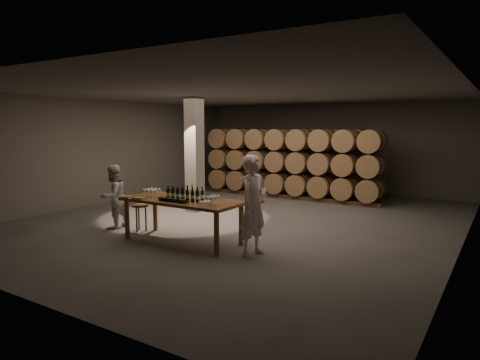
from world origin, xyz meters
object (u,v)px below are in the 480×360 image
Objects in this scene: bottle_cluster at (185,195)px; stool at (140,209)px; tasting_table at (182,204)px; plate at (204,202)px; notebook_near at (139,198)px; person_woman at (113,197)px; person_man at (254,206)px.

bottle_cluster is 1.60m from stool.
tasting_table reaches higher than stool.
plate is 1.44m from notebook_near.
bottle_cluster reaches higher than notebook_near.
notebook_near is at bearing -152.40° from tasting_table.
stool is 0.80m from person_woman.
bottle_cluster is (0.10, -0.02, 0.21)m from tasting_table.
tasting_table is 0.24m from bottle_cluster.
notebook_near reaches higher than tasting_table.
person_man is 1.25× the size of person_woman.
person_man reaches higher than notebook_near.
plate reaches higher than tasting_table.
person_woman reaches higher than bottle_cluster.
tasting_table is 0.59m from plate.
stool is at bearing 128.71° from notebook_near.
tasting_table is at bearing 21.17° from notebook_near.
person_man is at bearing -0.06° from tasting_table.
tasting_table is at bearing 85.02° from person_woman.
notebook_near is at bearing 105.02° from person_man.
tasting_table is at bearing 168.27° from bottle_cluster.
person_woman is (-3.88, 0.06, -0.19)m from person_man.
person_man is (3.13, -0.18, 0.44)m from stool.
person_man is 3.88m from person_woman.
plate is 0.19× the size of person_woman.
notebook_near is 0.13× the size of person_man.
stool is at bearing 92.35° from person_man.
plate is 1.15× the size of notebook_near.
bottle_cluster is at bearing -179.37° from plate.
person_man is at bearing 0.65° from bottle_cluster.
bottle_cluster is at bearing -11.73° from tasting_table.
notebook_near is (-0.80, -0.42, 0.12)m from tasting_table.
person_woman is (-1.35, 0.48, -0.16)m from notebook_near.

